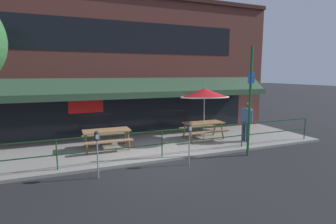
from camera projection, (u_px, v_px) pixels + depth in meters
name	position (u px, v px, depth m)	size (l,w,h in m)	color
ground_plane	(165.00, 162.00, 9.10)	(120.00, 120.00, 0.00)	#232326
patio_deck	(148.00, 146.00, 10.93)	(15.00, 4.00, 0.10)	gray
restaurant_building	(133.00, 67.00, 12.49)	(15.00, 1.60, 6.74)	brown
patio_railing	(162.00, 138.00, 9.26)	(13.84, 0.04, 0.97)	#194723
picnic_table_left	(107.00, 134.00, 10.25)	(1.80, 1.42, 0.76)	#997047
picnic_table_centre	(203.00, 126.00, 11.86)	(1.80, 1.42, 0.76)	#997047
patio_umbrella_centre	(205.00, 93.00, 11.61)	(2.14, 2.14, 2.38)	#B7B2A8
pedestrian_walking	(246.00, 120.00, 11.36)	(0.33, 0.61, 1.71)	navy
parking_meter_near	(97.00, 140.00, 7.54)	(0.15, 0.16, 1.42)	gray
parking_meter_far	(189.00, 131.00, 8.66)	(0.15, 0.16, 1.42)	gray
street_sign_pole	(250.00, 101.00, 9.55)	(0.28, 0.09, 4.02)	#1E6033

